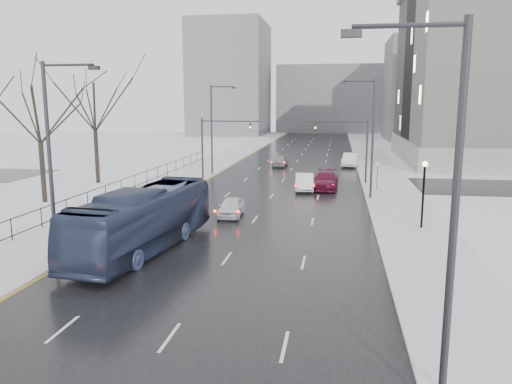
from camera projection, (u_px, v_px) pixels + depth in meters
The scene contains 25 objects.
road at pixel (293, 167), 62.91m from camera, with size 16.00×150.00×0.04m, color black.
cross_road at pixel (282, 182), 51.26m from camera, with size 130.00×10.00×0.04m, color black.
sidewalk_left at pixel (212, 165), 64.58m from camera, with size 5.00×150.00×0.16m, color silver.
sidewalk_right at pixel (378, 169), 61.23m from camera, with size 5.00×150.00×0.16m, color silver.
park_strip at pixel (142, 164), 66.10m from camera, with size 14.00×150.00×0.12m, color white.
tree_park_d at pixel (45, 203), 40.50m from camera, with size 8.75×8.75×12.50m, color black, non-canonical shape.
tree_park_e at pixel (98, 184), 50.28m from camera, with size 9.45×9.45×13.50m, color black, non-canonical shape.
iron_fence at pixel (74, 204), 35.69m from camera, with size 0.06×70.00×1.30m.
streetlight_r_near at pixel (445, 204), 12.06m from camera, with size 2.95×0.25×10.00m.
streetlight_r_mid at pixel (370, 133), 41.20m from camera, with size 2.95×0.25×10.00m.
streetlight_l_near at pixel (53, 153), 24.37m from camera, with size 2.95×0.25×10.00m.
streetlight_l_far at pixel (214, 125), 55.46m from camera, with size 2.95×0.25×10.00m.
lamppost_r_mid at pixel (424, 185), 31.50m from camera, with size 0.36×0.36×4.28m.
mast_signal_right at pixel (356, 143), 49.37m from camera, with size 6.10×0.33×6.50m.
mast_signal_left at pixel (212, 141), 51.70m from camera, with size 6.10×0.33×6.50m.
no_uturn_sign at pixel (378, 167), 45.50m from camera, with size 0.60×0.06×2.70m.
bldg_far_right at pixel (442, 89), 109.94m from camera, with size 24.00×20.00×22.00m, color slate.
bldg_far_left at pixel (230, 79), 127.10m from camera, with size 18.00×22.00×28.00m, color slate.
bldg_far_center at pixel (333, 99), 138.40m from camera, with size 30.00×18.00×18.00m, color slate.
bus at pixel (144, 219), 27.26m from camera, with size 2.89×12.34×3.44m, color navy.
sedan_center_near at pixel (231, 207), 35.67m from camera, with size 1.58×3.94×1.34m, color white.
sedan_right_near at pixel (304, 182), 46.28m from camera, with size 1.64×4.71×1.55m, color white.
sedan_right_far at pixel (325, 180), 46.95m from camera, with size 2.23×5.50×1.60m, color #560E2D.
sedan_center_far at pixel (280, 161), 63.75m from camera, with size 1.70×4.23×1.44m, color #9A9C9E.
sedan_right_distant at pixel (350, 160), 63.59m from camera, with size 1.80×5.15×1.70m, color white.
Camera 1 is at (5.56, -2.40, 8.04)m, focal length 35.00 mm.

